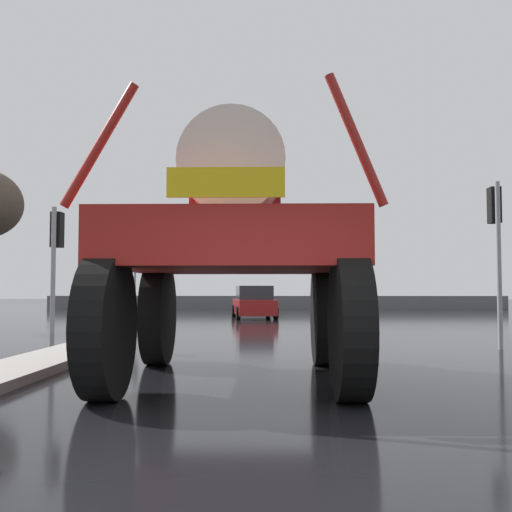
# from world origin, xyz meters

# --- Properties ---
(ground_plane) EXTENTS (120.00, 120.00, 0.00)m
(ground_plane) POSITION_xyz_m (0.00, 18.00, 0.00)
(ground_plane) COLOR black
(median_island) EXTENTS (1.24, 9.14, 0.15)m
(median_island) POSITION_xyz_m (-4.02, 4.49, 0.07)
(median_island) COLOR #9E9B93
(median_island) RESTS_ON ground
(oversize_sprayer) EXTENTS (4.04, 5.39, 4.03)m
(oversize_sprayer) POSITION_xyz_m (-0.47, 4.31, 2.01)
(oversize_sprayer) COLOR black
(oversize_sprayer) RESTS_ON ground
(sedan_ahead) EXTENTS (2.34, 4.30, 1.52)m
(sedan_ahead) POSITION_xyz_m (-0.93, 23.68, 0.71)
(sedan_ahead) COLOR maroon
(sedan_ahead) RESTS_ON ground
(traffic_signal_near_left) EXTENTS (0.24, 0.54, 3.30)m
(traffic_signal_near_left) POSITION_xyz_m (-5.08, 9.26, 2.40)
(traffic_signal_near_left) COLOR gray
(traffic_signal_near_left) RESTS_ON ground
(traffic_signal_near_right) EXTENTS (0.24, 0.54, 3.84)m
(traffic_signal_near_right) POSITION_xyz_m (5.23, 9.25, 2.80)
(traffic_signal_near_right) COLOR gray
(traffic_signal_near_right) RESTS_ON ground
(traffic_signal_far_left) EXTENTS (0.24, 0.55, 3.46)m
(traffic_signal_far_left) POSITION_xyz_m (-7.08, 25.97, 2.52)
(traffic_signal_far_left) COLOR gray
(traffic_signal_far_left) RESTS_ON ground
(roadside_barrier) EXTENTS (31.27, 0.24, 0.90)m
(roadside_barrier) POSITION_xyz_m (0.00, 36.47, 0.45)
(roadside_barrier) COLOR #59595B
(roadside_barrier) RESTS_ON ground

